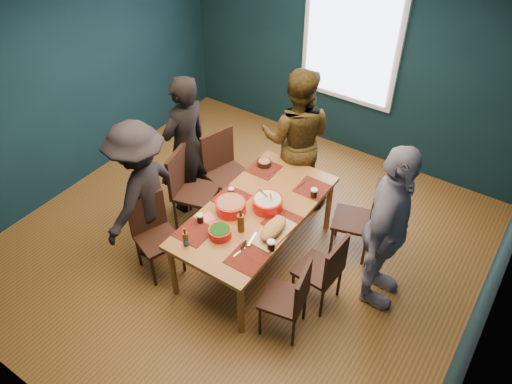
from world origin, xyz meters
TOP-DOWN VIEW (x-y plane):
  - room at (0.00, 0.27)m, footprint 5.01×5.01m
  - dining_table at (0.25, -0.07)m, footprint 0.97×1.93m
  - chair_left_far at (-0.61, 0.50)m, footprint 0.57×0.57m
  - chair_left_mid at (-0.73, -0.02)m, footprint 0.56×0.56m
  - chair_left_near at (-0.60, -0.75)m, footprint 0.53×0.53m
  - chair_right_far at (1.15, 0.65)m, footprint 0.53×0.53m
  - chair_right_mid at (1.16, -0.20)m, footprint 0.42×0.42m
  - chair_right_near at (1.06, -0.67)m, footprint 0.46×0.46m
  - person_far_left at (-0.94, 0.24)m, footprint 0.49×0.69m
  - person_back at (0.06, 1.07)m, footprint 1.06×0.96m
  - person_right at (1.56, 0.19)m, footprint 0.56×1.13m
  - person_near_left at (-0.83, -0.63)m, footprint 0.76×1.15m
  - bowl_salad at (0.05, -0.24)m, footprint 0.31×0.31m
  - bowl_dumpling at (0.34, 0.01)m, footprint 0.32×0.32m
  - bowl_herbs at (0.18, -0.60)m, footprint 0.23×0.23m
  - cutting_board at (0.60, -0.28)m, footprint 0.30×0.61m
  - small_bowl at (-0.09, 0.61)m, footprint 0.16×0.16m
  - beer_bottle_a at (-0.02, -0.88)m, footprint 0.06×0.06m
  - beer_bottle_b at (0.31, -0.42)m, footprint 0.07×0.07m
  - cola_glass_a at (-0.11, -0.55)m, footprint 0.07×0.07m
  - cola_glass_b at (0.69, -0.47)m, footprint 0.08×0.08m
  - cola_glass_c at (0.65, 0.44)m, footprint 0.08×0.08m
  - cola_glass_d at (-0.10, -0.03)m, footprint 0.06×0.06m
  - napkin_a at (0.63, -0.07)m, footprint 0.14×0.14m
  - napkin_b at (-0.09, -0.46)m, footprint 0.18×0.18m
  - napkin_c at (0.57, -0.77)m, footprint 0.17×0.17m

SIDE VIEW (x-z plane):
  - chair_right_near at x=1.06m, z-range 0.07..0.94m
  - chair_right_mid at x=1.16m, z-range 0.07..0.96m
  - chair_left_near at x=-0.60m, z-range 0.08..0.99m
  - chair_right_far at x=1.15m, z-range 0.08..1.02m
  - chair_left_mid at x=-0.73m, z-range 0.08..1.09m
  - chair_left_far at x=-0.61m, z-range 0.08..1.10m
  - dining_table at x=0.25m, z-range 0.30..1.03m
  - napkin_c at x=0.57m, z-range 0.73..0.74m
  - napkin_a at x=0.63m, z-range 0.73..0.74m
  - napkin_b at x=-0.09m, z-range 0.73..0.74m
  - small_bowl at x=-0.09m, z-range 0.73..0.80m
  - cola_glass_d at x=-0.10m, z-range 0.74..0.83m
  - bowl_herbs at x=0.18m, z-range 0.74..0.83m
  - cola_glass_a at x=-0.11m, z-range 0.74..0.84m
  - cola_glass_c at x=0.65m, z-range 0.74..0.84m
  - cola_glass_b at x=0.69m, z-range 0.74..0.85m
  - cutting_board at x=0.60m, z-range 0.73..0.86m
  - bowl_salad at x=0.05m, z-range 0.74..0.87m
  - bowl_dumpling at x=0.34m, z-range 0.66..0.95m
  - beer_bottle_a at x=-0.02m, z-range 0.70..0.92m
  - person_near_left at x=-0.83m, z-range 0.00..1.67m
  - beer_bottle_b at x=0.31m, z-range 0.70..0.98m
  - person_far_left at x=-0.94m, z-range 0.00..1.77m
  - person_back at x=0.06m, z-range 0.00..1.79m
  - person_right at x=1.56m, z-range 0.00..1.86m
  - room at x=0.00m, z-range 0.01..2.73m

